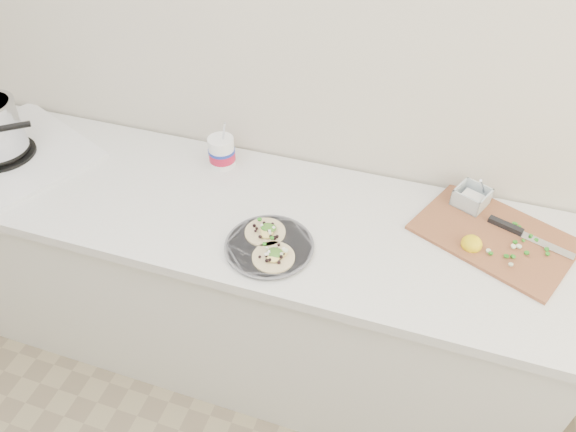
% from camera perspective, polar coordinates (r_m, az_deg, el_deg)
% --- Properties ---
extents(counter, '(2.44, 0.66, 0.90)m').
position_cam_1_polar(counter, '(2.13, -5.88, -7.47)').
color(counter, silver).
rests_on(counter, ground).
extents(taco_plate, '(0.29, 0.29, 0.04)m').
position_cam_1_polar(taco_plate, '(1.62, -2.11, -3.15)').
color(taco_plate, '#58585F').
rests_on(taco_plate, counter).
extents(tub, '(0.10, 0.10, 0.22)m').
position_cam_1_polar(tub, '(1.94, -7.34, 7.26)').
color(tub, white).
rests_on(tub, counter).
extents(cutboard, '(0.56, 0.49, 0.07)m').
position_cam_1_polar(cutboard, '(1.80, 21.94, -1.42)').
color(cutboard, brown).
rests_on(cutboard, counter).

